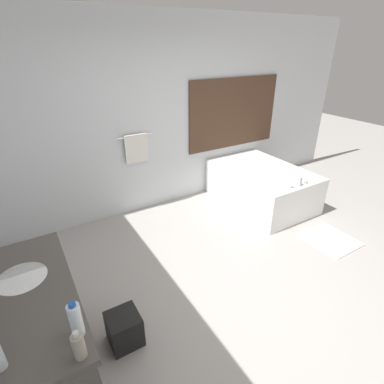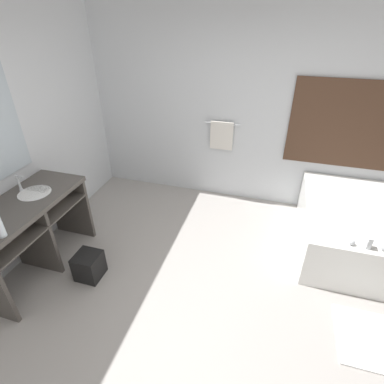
# 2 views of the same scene
# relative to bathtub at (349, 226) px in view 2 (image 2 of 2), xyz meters

# --- Properties ---
(ground_plane) EXTENTS (16.00, 16.00, 0.00)m
(ground_plane) POSITION_rel_bathtub_xyz_m (-1.42, -1.41, -0.31)
(ground_plane) COLOR #A8A39E
(ground_plane) RESTS_ON ground
(wall_back_with_blinds) EXTENTS (7.40, 0.13, 2.70)m
(wall_back_with_blinds) POSITION_rel_bathtub_xyz_m (-1.37, 0.82, 1.03)
(wall_back_with_blinds) COLOR silver
(wall_back_with_blinds) RESTS_ON ground_plane
(vanity_counter) EXTENTS (0.60, 1.33, 0.87)m
(vanity_counter) POSITION_rel_bathtub_xyz_m (-3.31, -1.32, 0.32)
(vanity_counter) COLOR #4C4742
(vanity_counter) RESTS_ON ground_plane
(sink_faucet) EXTENTS (0.09, 0.04, 0.18)m
(sink_faucet) POSITION_rel_bathtub_xyz_m (-3.48, -1.14, 0.65)
(sink_faucet) COLOR silver
(sink_faucet) RESTS_ON vanity_counter
(bathtub) EXTENTS (1.06, 1.57, 0.69)m
(bathtub) POSITION_rel_bathtub_xyz_m (0.00, 0.00, 0.00)
(bathtub) COLOR white
(bathtub) RESTS_ON ground_plane
(waste_bin) EXTENTS (0.26, 0.26, 0.30)m
(waste_bin) POSITION_rel_bathtub_xyz_m (-2.72, -1.30, -0.17)
(waste_bin) COLOR black
(waste_bin) RESTS_ON ground_plane
(bath_mat) EXTENTS (0.55, 0.61, 0.02)m
(bath_mat) POSITION_rel_bathtub_xyz_m (0.07, -1.26, -0.31)
(bath_mat) COLOR white
(bath_mat) RESTS_ON ground_plane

